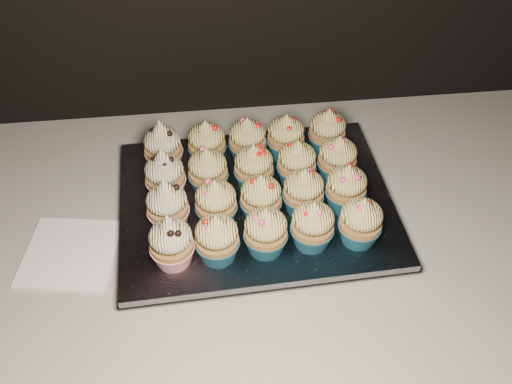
% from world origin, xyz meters
% --- Properties ---
extents(cabinet, '(2.40, 0.60, 0.86)m').
position_xyz_m(cabinet, '(0.00, 1.70, 0.43)').
color(cabinet, black).
rests_on(cabinet, ground).
extents(worktop, '(2.44, 0.64, 0.04)m').
position_xyz_m(worktop, '(0.00, 1.70, 0.88)').
color(worktop, beige).
rests_on(worktop, cabinet).
extents(napkin, '(0.16, 0.16, 0.00)m').
position_xyz_m(napkin, '(-0.49, 1.66, 0.90)').
color(napkin, white).
rests_on(napkin, worktop).
extents(baking_tray, '(0.40, 0.31, 0.02)m').
position_xyz_m(baking_tray, '(-0.20, 1.71, 0.91)').
color(baking_tray, black).
rests_on(baking_tray, worktop).
extents(foil_lining, '(0.44, 0.35, 0.01)m').
position_xyz_m(foil_lining, '(-0.20, 1.71, 0.93)').
color(foil_lining, silver).
rests_on(foil_lining, baking_tray).
extents(cupcake_0, '(0.06, 0.06, 0.10)m').
position_xyz_m(cupcake_0, '(-0.33, 1.61, 0.97)').
color(cupcake_0, red).
rests_on(cupcake_0, foil_lining).
extents(cupcake_1, '(0.06, 0.06, 0.08)m').
position_xyz_m(cupcake_1, '(-0.26, 1.61, 0.97)').
color(cupcake_1, '#17546F').
rests_on(cupcake_1, foil_lining).
extents(cupcake_2, '(0.06, 0.06, 0.08)m').
position_xyz_m(cupcake_2, '(-0.19, 1.61, 0.97)').
color(cupcake_2, '#17546F').
rests_on(cupcake_2, foil_lining).
extents(cupcake_3, '(0.06, 0.06, 0.08)m').
position_xyz_m(cupcake_3, '(-0.13, 1.62, 0.97)').
color(cupcake_3, '#17546F').
rests_on(cupcake_3, foil_lining).
extents(cupcake_4, '(0.06, 0.06, 0.08)m').
position_xyz_m(cupcake_4, '(-0.06, 1.62, 0.97)').
color(cupcake_4, '#17546F').
rests_on(cupcake_4, foil_lining).
extents(cupcake_5, '(0.06, 0.06, 0.10)m').
position_xyz_m(cupcake_5, '(-0.33, 1.68, 0.97)').
color(cupcake_5, red).
rests_on(cupcake_5, foil_lining).
extents(cupcake_6, '(0.06, 0.06, 0.08)m').
position_xyz_m(cupcake_6, '(-0.26, 1.68, 0.97)').
color(cupcake_6, '#17546F').
rests_on(cupcake_6, foil_lining).
extents(cupcake_7, '(0.06, 0.06, 0.08)m').
position_xyz_m(cupcake_7, '(-0.19, 1.68, 0.97)').
color(cupcake_7, '#17546F').
rests_on(cupcake_7, foil_lining).
extents(cupcake_8, '(0.06, 0.06, 0.08)m').
position_xyz_m(cupcake_8, '(-0.13, 1.69, 0.97)').
color(cupcake_8, '#17546F').
rests_on(cupcake_8, foil_lining).
extents(cupcake_9, '(0.06, 0.06, 0.08)m').
position_xyz_m(cupcake_9, '(-0.06, 1.69, 0.97)').
color(cupcake_9, '#17546F').
rests_on(cupcake_9, foil_lining).
extents(cupcake_10, '(0.06, 0.06, 0.10)m').
position_xyz_m(cupcake_10, '(-0.34, 1.74, 0.97)').
color(cupcake_10, red).
rests_on(cupcake_10, foil_lining).
extents(cupcake_11, '(0.06, 0.06, 0.08)m').
position_xyz_m(cupcake_11, '(-0.27, 1.75, 0.97)').
color(cupcake_11, '#17546F').
rests_on(cupcake_11, foil_lining).
extents(cupcake_12, '(0.06, 0.06, 0.08)m').
position_xyz_m(cupcake_12, '(-0.20, 1.75, 0.97)').
color(cupcake_12, '#17546F').
rests_on(cupcake_12, foil_lining).
extents(cupcake_13, '(0.06, 0.06, 0.08)m').
position_xyz_m(cupcake_13, '(-0.13, 1.75, 0.97)').
color(cupcake_13, '#17546F').
rests_on(cupcake_13, foil_lining).
extents(cupcake_14, '(0.06, 0.06, 0.08)m').
position_xyz_m(cupcake_14, '(-0.06, 1.75, 0.97)').
color(cupcake_14, '#17546F').
rests_on(cupcake_14, foil_lining).
extents(cupcake_15, '(0.06, 0.06, 0.10)m').
position_xyz_m(cupcake_15, '(-0.34, 1.81, 0.97)').
color(cupcake_15, red).
rests_on(cupcake_15, foil_lining).
extents(cupcake_16, '(0.06, 0.06, 0.08)m').
position_xyz_m(cupcake_16, '(-0.27, 1.81, 0.97)').
color(cupcake_16, '#17546F').
rests_on(cupcake_16, foil_lining).
extents(cupcake_17, '(0.06, 0.06, 0.08)m').
position_xyz_m(cupcake_17, '(-0.20, 1.81, 0.97)').
color(cupcake_17, '#17546F').
rests_on(cupcake_17, foil_lining).
extents(cupcake_18, '(0.06, 0.06, 0.08)m').
position_xyz_m(cupcake_18, '(-0.13, 1.82, 0.97)').
color(cupcake_18, '#17546F').
rests_on(cupcake_18, foil_lining).
extents(cupcake_19, '(0.06, 0.06, 0.08)m').
position_xyz_m(cupcake_19, '(-0.06, 1.82, 0.97)').
color(cupcake_19, '#17546F').
rests_on(cupcake_19, foil_lining).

